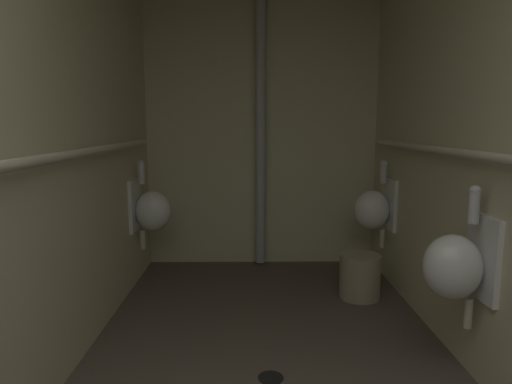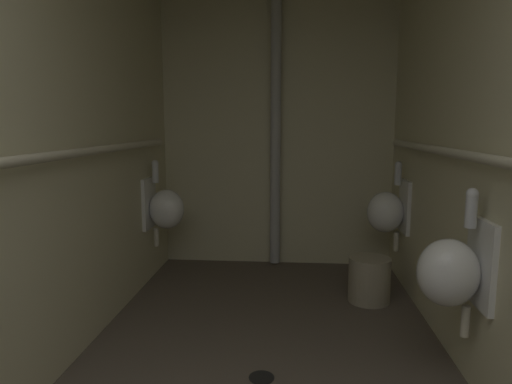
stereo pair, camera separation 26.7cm
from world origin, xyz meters
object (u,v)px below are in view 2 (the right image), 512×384
Objects in this scene: urinal_left_mid at (164,208)px; waste_bin at (369,279)px; urinal_right_mid at (453,270)px; urinal_right_far at (388,211)px; floor_drain at (262,377)px; standpipe_back_wall at (276,124)px.

waste_bin is at bearing -11.51° from urinal_left_mid.
urinal_right_far is (0.00, 1.55, 0.00)m from urinal_right_mid.
floor_drain is (-0.95, 0.04, -0.64)m from urinal_right_mid.
standpipe_back_wall reaches higher than urinal_right_mid.
floor_drain is 0.40× the size of waste_bin.
waste_bin is (-0.20, 1.18, -0.47)m from urinal_right_mid.
urinal_right_mid is at bearing -38.87° from urinal_left_mid.
urinal_right_far is 0.28× the size of standpipe_back_wall.
floor_drain is 1.38m from waste_bin.
standpipe_back_wall reaches higher than urinal_left_mid.
floor_drain is at bearing -89.57° from standpipe_back_wall.
urinal_left_mid is at bearing 168.49° from waste_bin.
floor_drain is at bearing -122.13° from urinal_right_far.
urinal_right_far is 0.63m from waste_bin.
waste_bin is (-0.20, -0.37, -0.47)m from urinal_right_far.
urinal_right_mid reaches higher than floor_drain.
urinal_right_mid is at bearing -2.64° from floor_drain.
urinal_right_far is at bearing 0.62° from urinal_left_mid.
floor_drain is (0.01, -2.00, -1.36)m from standpipe_back_wall.
urinal_right_far is at bearing -27.13° from standpipe_back_wall.
urinal_right_mid is 0.28× the size of standpipe_back_wall.
urinal_left_mid is 1.90m from urinal_right_far.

